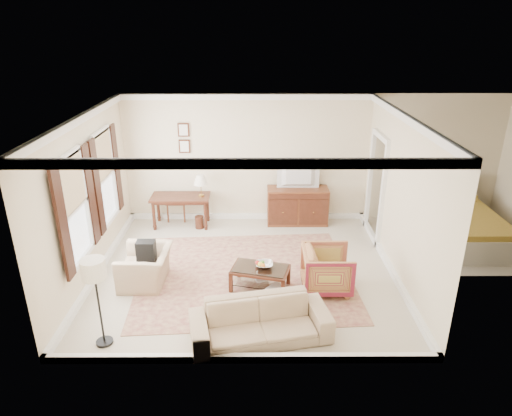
{
  "coord_description": "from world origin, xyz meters",
  "views": [
    {
      "loc": [
        0.17,
        -7.45,
        4.33
      ],
      "look_at": [
        0.2,
        0.3,
        1.15
      ],
      "focal_mm": 32.0,
      "sensor_mm": 36.0,
      "label": 1
    }
  ],
  "objects_px": {
    "writing_desk": "(181,201)",
    "sofa": "(260,316)",
    "tv": "(299,170)",
    "club_armchair": "(145,261)",
    "sideboard": "(297,206)",
    "coffee_table": "(260,273)",
    "striped_armchair": "(327,268)"
  },
  "relations": [
    {
      "from": "coffee_table",
      "to": "striped_armchair",
      "type": "bearing_deg",
      "value": -1.54
    },
    {
      "from": "tv",
      "to": "club_armchair",
      "type": "distance_m",
      "value": 3.99
    },
    {
      "from": "striped_armchair",
      "to": "sideboard",
      "type": "bearing_deg",
      "value": 5.61
    },
    {
      "from": "coffee_table",
      "to": "striped_armchair",
      "type": "height_order",
      "value": "striped_armchair"
    },
    {
      "from": "sofa",
      "to": "sideboard",
      "type": "bearing_deg",
      "value": 66.1
    },
    {
      "from": "writing_desk",
      "to": "sideboard",
      "type": "relative_size",
      "value": 0.95
    },
    {
      "from": "writing_desk",
      "to": "tv",
      "type": "bearing_deg",
      "value": 2.43
    },
    {
      "from": "club_armchair",
      "to": "sofa",
      "type": "relative_size",
      "value": 0.48
    },
    {
      "from": "coffee_table",
      "to": "tv",
      "type": "bearing_deg",
      "value": 72.36
    },
    {
      "from": "writing_desk",
      "to": "tv",
      "type": "xyz_separation_m",
      "value": [
        2.64,
        0.11,
        0.69
      ]
    },
    {
      "from": "sofa",
      "to": "tv",
      "type": "bearing_deg",
      "value": 66.05
    },
    {
      "from": "writing_desk",
      "to": "coffee_table",
      "type": "relative_size",
      "value": 1.2
    },
    {
      "from": "sideboard",
      "to": "tv",
      "type": "bearing_deg",
      "value": -90.0
    },
    {
      "from": "writing_desk",
      "to": "sofa",
      "type": "xyz_separation_m",
      "value": [
        1.74,
        -4.03,
        -0.21
      ]
    },
    {
      "from": "coffee_table",
      "to": "striped_armchair",
      "type": "distance_m",
      "value": 1.15
    },
    {
      "from": "sideboard",
      "to": "club_armchair",
      "type": "distance_m",
      "value": 3.9
    },
    {
      "from": "writing_desk",
      "to": "tv",
      "type": "relative_size",
      "value": 1.45
    },
    {
      "from": "sofa",
      "to": "striped_armchair",
      "type": "bearing_deg",
      "value": 37.09
    },
    {
      "from": "writing_desk",
      "to": "sofa",
      "type": "distance_m",
      "value": 4.4
    },
    {
      "from": "tv",
      "to": "writing_desk",
      "type": "bearing_deg",
      "value": 2.43
    },
    {
      "from": "tv",
      "to": "striped_armchair",
      "type": "xyz_separation_m",
      "value": [
        0.26,
        -2.81,
        -0.87
      ]
    },
    {
      "from": "sofa",
      "to": "writing_desk",
      "type": "bearing_deg",
      "value": 101.66
    },
    {
      "from": "sideboard",
      "to": "coffee_table",
      "type": "xyz_separation_m",
      "value": [
        -0.89,
        -2.8,
        -0.11
      ]
    },
    {
      "from": "striped_armchair",
      "to": "sofa",
      "type": "relative_size",
      "value": 0.42
    },
    {
      "from": "striped_armchair",
      "to": "club_armchair",
      "type": "xyz_separation_m",
      "value": [
        -3.17,
        0.23,
        0.0
      ]
    },
    {
      "from": "tv",
      "to": "club_armchair",
      "type": "relative_size",
      "value": 0.92
    },
    {
      "from": "writing_desk",
      "to": "sofa",
      "type": "height_order",
      "value": "sofa"
    },
    {
      "from": "sideboard",
      "to": "tv",
      "type": "xyz_separation_m",
      "value": [
        0.0,
        -0.02,
        0.87
      ]
    },
    {
      "from": "sideboard",
      "to": "sofa",
      "type": "xyz_separation_m",
      "value": [
        -0.9,
        -4.16,
        -0.03
      ]
    },
    {
      "from": "writing_desk",
      "to": "sideboard",
      "type": "bearing_deg",
      "value": 2.86
    },
    {
      "from": "coffee_table",
      "to": "sofa",
      "type": "relative_size",
      "value": 0.54
    },
    {
      "from": "writing_desk",
      "to": "striped_armchair",
      "type": "height_order",
      "value": "striped_armchair"
    }
  ]
}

